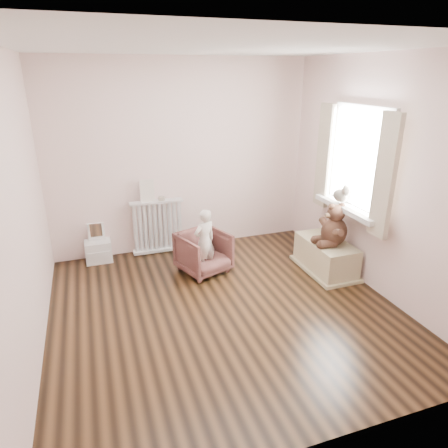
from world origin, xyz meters
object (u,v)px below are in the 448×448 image
object	(u,v)px
armchair	(204,252)
plush_cat	(341,195)
toy_vanity	(98,242)
child	(205,241)
toy_bench	(326,256)
radiator	(158,226)
teddy_bear	(335,224)

from	to	relation	value
armchair	plush_cat	xyz separation A→B (m)	(1.62, -0.47, 0.74)
toy_vanity	child	world-z (taller)	child
child	toy_bench	size ratio (longest dim) A/B	0.97
toy_bench	radiator	bearing A→B (deg)	147.02
radiator	toy_vanity	xyz separation A→B (m)	(-0.82, -0.03, -0.11)
armchair	toy_vanity	bearing A→B (deg)	129.36
toy_vanity	plush_cat	distance (m)	3.21
armchair	plush_cat	distance (m)	1.84
toy_vanity	toy_bench	size ratio (longest dim) A/B	0.62
child	plush_cat	distance (m)	1.77
armchair	toy_bench	bearing A→B (deg)	-37.88
radiator	armchair	distance (m)	0.89
armchair	teddy_bear	bearing A→B (deg)	-41.15
radiator	plush_cat	bearing A→B (deg)	-31.00
armchair	radiator	bearing A→B (deg)	99.43
child	teddy_bear	world-z (taller)	teddy_bear
toy_bench	teddy_bear	xyz separation A→B (m)	(0.01, -0.10, 0.47)
armchair	teddy_bear	xyz separation A→B (m)	(1.50, -0.58, 0.41)
child	teddy_bear	xyz separation A→B (m)	(1.50, -0.53, 0.23)
toy_vanity	armchair	size ratio (longest dim) A/B	0.92
toy_bench	teddy_bear	bearing A→B (deg)	-81.68
child	toy_bench	xyz separation A→B (m)	(1.48, -0.43, -0.24)
armchair	child	xyz separation A→B (m)	(0.00, -0.05, 0.17)
child	plush_cat	world-z (taller)	plush_cat
radiator	child	distance (m)	0.93
radiator	plush_cat	world-z (taller)	plush_cat
radiator	teddy_bear	distance (m)	2.37
plush_cat	toy_bench	bearing A→B (deg)	-174.24
teddy_bear	toy_vanity	bearing A→B (deg)	159.06
radiator	child	bearing A→B (deg)	-61.98
child	teddy_bear	size ratio (longest dim) A/B	1.59
armchair	toy_bench	size ratio (longest dim) A/B	0.68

